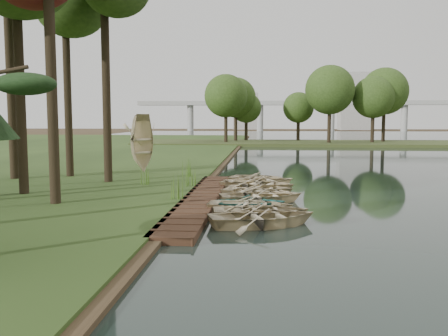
# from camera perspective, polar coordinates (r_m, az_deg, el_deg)

# --- Properties ---
(ground) EXTENTS (300.00, 300.00, 0.00)m
(ground) POSITION_cam_1_polar(r_m,az_deg,el_deg) (23.12, 1.32, -4.07)
(ground) COLOR #3D2F1D
(boardwalk) EXTENTS (1.60, 16.00, 0.30)m
(boardwalk) POSITION_cam_1_polar(r_m,az_deg,el_deg) (23.24, -2.63, -3.64)
(boardwalk) COLOR #392316
(boardwalk) RESTS_ON ground
(peninsula) EXTENTS (50.00, 14.00, 0.45)m
(peninsula) POSITION_cam_1_polar(r_m,az_deg,el_deg) (73.14, 9.90, 2.79)
(peninsula) COLOR #38431D
(peninsula) RESTS_ON ground
(far_trees) EXTENTS (45.60, 5.60, 8.80)m
(far_trees) POSITION_cam_1_polar(r_m,az_deg,el_deg) (72.86, 7.35, 7.70)
(far_trees) COLOR black
(far_trees) RESTS_ON peninsula
(bridge) EXTENTS (95.90, 4.00, 8.60)m
(bridge) POSITION_cam_1_polar(r_m,az_deg,el_deg) (143.20, 9.12, 6.98)
(bridge) COLOR #A5A5A0
(bridge) RESTS_ON ground
(building_a) EXTENTS (10.00, 8.00, 18.00)m
(building_a) POSITION_cam_1_polar(r_m,az_deg,el_deg) (165.33, 14.77, 7.37)
(building_a) COLOR #A5A5A0
(building_a) RESTS_ON ground
(building_b) EXTENTS (8.00, 8.00, 12.00)m
(building_b) POSITION_cam_1_polar(r_m,az_deg,el_deg) (167.87, 2.51, 6.50)
(building_b) COLOR #A5A5A0
(building_b) RESTS_ON ground
(rowboat_0) EXTENTS (4.64, 3.92, 0.82)m
(rowboat_0) POSITION_cam_1_polar(r_m,az_deg,el_deg) (18.15, 4.48, -5.35)
(rowboat_0) COLOR beige
(rowboat_0) RESTS_ON water
(rowboat_1) EXTENTS (4.04, 3.11, 0.77)m
(rowboat_1) POSITION_cam_1_polar(r_m,az_deg,el_deg) (19.34, 4.25, -4.72)
(rowboat_1) COLOR beige
(rowboat_1) RESTS_ON water
(rowboat_2) EXTENTS (3.74, 2.81, 0.73)m
(rowboat_2) POSITION_cam_1_polar(r_m,az_deg,el_deg) (20.68, 3.03, -4.08)
(rowboat_2) COLOR beige
(rowboat_2) RESTS_ON water
(rowboat_3) EXTENTS (3.34, 2.58, 0.64)m
(rowboat_3) POSITION_cam_1_polar(r_m,az_deg,el_deg) (21.51, 2.97, -3.82)
(rowboat_3) COLOR teal
(rowboat_3) RESTS_ON water
(rowboat_4) EXTENTS (4.45, 3.68, 0.80)m
(rowboat_4) POSITION_cam_1_polar(r_m,az_deg,el_deg) (22.94, 4.33, -3.02)
(rowboat_4) COLOR beige
(rowboat_4) RESTS_ON water
(rowboat_5) EXTENTS (4.53, 3.95, 0.78)m
(rowboat_5) POSITION_cam_1_polar(r_m,az_deg,el_deg) (24.05, 4.12, -2.63)
(rowboat_5) COLOR beige
(rowboat_5) RESTS_ON water
(rowboat_6) EXTENTS (3.76, 2.96, 0.71)m
(rowboat_6) POSITION_cam_1_polar(r_m,az_deg,el_deg) (25.61, 4.11, -2.20)
(rowboat_6) COLOR beige
(rowboat_6) RESTS_ON water
(rowboat_7) EXTENTS (4.70, 3.96, 0.83)m
(rowboat_7) POSITION_cam_1_polar(r_m,az_deg,el_deg) (26.86, 3.84, -1.69)
(rowboat_7) COLOR beige
(rowboat_7) RESTS_ON water
(rowboat_8) EXTENTS (4.79, 4.14, 0.83)m
(rowboat_8) POSITION_cam_1_polar(r_m,az_deg,el_deg) (28.13, 4.16, -1.35)
(rowboat_8) COLOR beige
(rowboat_8) RESTS_ON water
(rowboat_9) EXTENTS (3.97, 3.18, 0.73)m
(rowboat_9) POSITION_cam_1_polar(r_m,az_deg,el_deg) (29.56, 3.94, -1.10)
(rowboat_9) COLOR beige
(rowboat_9) RESTS_ON water
(rowboat_10) EXTENTS (3.41, 2.74, 0.63)m
(rowboat_10) POSITION_cam_1_polar(r_m,az_deg,el_deg) (30.78, 3.84, -0.92)
(rowboat_10) COLOR beige
(rowboat_10) RESTS_ON water
(stored_rowboat) EXTENTS (4.77, 4.47, 0.80)m
(stored_rowboat) POSITION_cam_1_polar(r_m,az_deg,el_deg) (33.66, -9.29, 0.17)
(stored_rowboat) COLOR beige
(stored_rowboat) RESTS_ON bank
(tree_6) EXTENTS (4.06, 4.06, 12.62)m
(tree_6) POSITION_cam_1_polar(r_m,az_deg,el_deg) (33.29, -17.74, 17.72)
(tree_6) COLOR black
(tree_6) RESTS_ON bank
(reeds_0) EXTENTS (0.60, 0.60, 1.03)m
(reeds_0) POSITION_cam_1_polar(r_m,az_deg,el_deg) (22.63, -5.37, -2.23)
(reeds_0) COLOR #3F661E
(reeds_0) RESTS_ON bank
(reeds_1) EXTENTS (0.60, 0.60, 0.98)m
(reeds_1) POSITION_cam_1_polar(r_m,az_deg,el_deg) (26.81, -3.78, -1.00)
(reeds_1) COLOR #3F661E
(reeds_1) RESTS_ON bank
(reeds_2) EXTENTS (0.60, 0.60, 1.07)m
(reeds_2) POSITION_cam_1_polar(r_m,az_deg,el_deg) (27.70, -8.89, -0.75)
(reeds_2) COLOR #3F661E
(reeds_2) RESTS_ON bank
(reeds_3) EXTENTS (0.60, 0.60, 1.12)m
(reeds_3) POSITION_cam_1_polar(r_m,az_deg,el_deg) (31.01, -4.33, 0.05)
(reeds_3) COLOR #3F661E
(reeds_3) RESTS_ON bank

